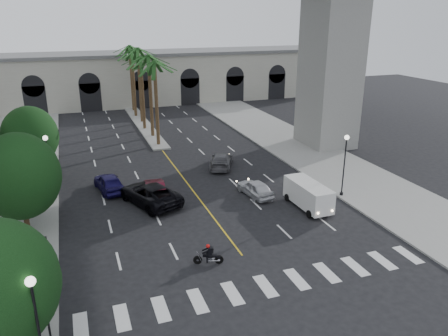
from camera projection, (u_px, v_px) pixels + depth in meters
ground at (255, 272)px, 25.98m from camera, size 140.00×140.00×0.00m
sidewalk_left at (5, 207)px, 34.48m from camera, size 8.00×100.00×0.15m
sidewalk_right at (332, 165)px, 44.03m from camera, size 8.00×100.00×0.15m
median at (144, 125)px, 59.65m from camera, size 2.00×24.00×0.20m
pier_building at (125, 78)px, 73.33m from camera, size 71.00×10.50×8.50m
palm_a at (155, 66)px, 47.77m from camera, size 3.20×3.20×10.30m
palm_b at (149, 60)px, 51.26m from camera, size 3.20×3.20×10.60m
palm_c at (141, 61)px, 54.86m from camera, size 3.20×3.20×10.10m
palm_d at (138, 52)px, 58.27m from camera, size 3.20×3.20×10.90m
palm_e at (132, 53)px, 61.90m from camera, size 3.20×3.20×10.40m
palm_f at (130, 49)px, 65.45m from camera, size 3.20×3.20×10.70m
street_tree_mid at (19, 176)px, 29.30m from camera, size 5.44×5.44×7.21m
street_tree_far at (30, 136)px, 40.05m from camera, size 5.04×5.04×6.68m
lamp_post_left_near at (38, 324)px, 16.84m from camera, size 0.40×0.40×5.35m
lamp_post_left_far at (48, 161)px, 35.46m from camera, size 0.40×0.40×5.35m
lamp_post_right at (345, 160)px, 35.62m from camera, size 0.40×0.40×5.35m
traffic_signal_near at (45, 301)px, 19.32m from camera, size 0.25×0.18×3.65m
traffic_signal_far at (47, 256)px, 22.87m from camera, size 0.25×0.18×3.65m
motorcycle_rider at (209, 255)px, 26.66m from camera, size 1.80×0.71×1.34m
car_a at (255, 188)px, 36.64m from camera, size 2.13×4.25×1.39m
car_b at (155, 189)px, 36.37m from camera, size 2.00×4.54×1.45m
car_c at (150, 194)px, 35.09m from camera, size 4.90×6.77×1.71m
car_d at (221, 160)px, 43.48m from camera, size 3.95×5.39×1.45m
car_e at (109, 182)px, 37.60m from camera, size 2.57×4.85×1.57m
cargo_van at (308, 194)px, 34.22m from camera, size 2.06×4.84×2.04m
pedestrian_a at (47, 289)px, 22.75m from camera, size 0.68×0.56×1.60m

